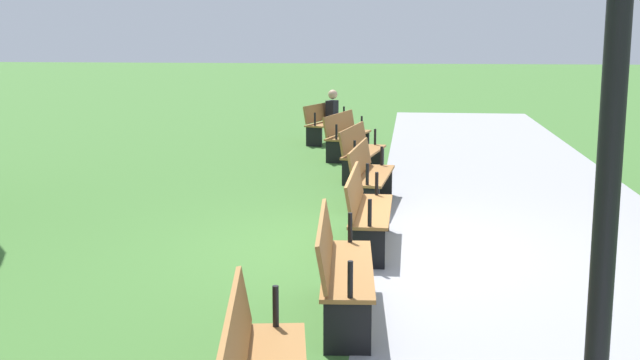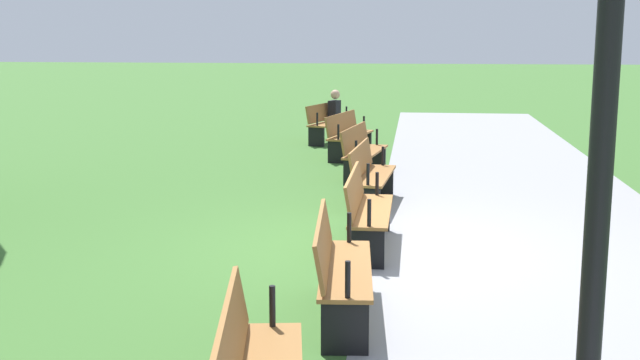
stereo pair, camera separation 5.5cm
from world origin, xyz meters
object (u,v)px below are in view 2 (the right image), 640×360
Objects in this scene: person_seated at (338,114)px; bench_5 at (338,266)px; bench_4 at (366,208)px; bench_0 at (329,122)px; bench_1 at (348,134)px; bench_2 at (362,150)px; bench_3 at (370,174)px.

bench_5 is at bearing 23.32° from person_seated.
person_seated reaches higher than bench_4.
bench_1 is (2.28, 0.63, 0.00)m from bench_0.
bench_2 is 4.73m from bench_4.
bench_0 and bench_1 have the same top height.
person_seated is at bearing 145.36° from bench_0.
bench_1 is at bearing 179.98° from bench_5.
bench_0 is at bearing -171.17° from bench_4.
bench_2 is 7.09m from bench_5.
bench_2 is at bearing 28.26° from person_seated.
bench_3 is 1.00× the size of bench_5.
person_seated is at bearing -156.66° from bench_1.
bench_0 is 1.03× the size of bench_4.
bench_3 is 1.02× the size of bench_4.
bench_4 is 0.98× the size of bench_5.
bench_0 and bench_5 have the same top height.
person_seated is at bearing -172.50° from bench_4.
bench_4 is at bearing 25.24° from person_seated.
bench_5 is at bearing 17.71° from bench_1.
bench_0 and bench_3 have the same top height.
person_seated is (-11.84, -1.16, 0.16)m from bench_5.
bench_2 and bench_5 have the same top height.
bench_1 is 1.03× the size of bench_4.
bench_4 is (4.72, 0.36, 0.00)m from bench_2.
bench_0 is 0.30m from person_seated.
bench_0 and bench_2 have the same top height.
bench_2 is at bearing -168.95° from bench_3.
bench_5 is (4.73, 0.00, 0.00)m from bench_3.
bench_0 is 4.73m from bench_2.
bench_1 is 2.37m from bench_2.
bench_2 is (4.60, 1.08, 0.00)m from bench_0.
bench_0 is at bearing -177.81° from bench_5.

